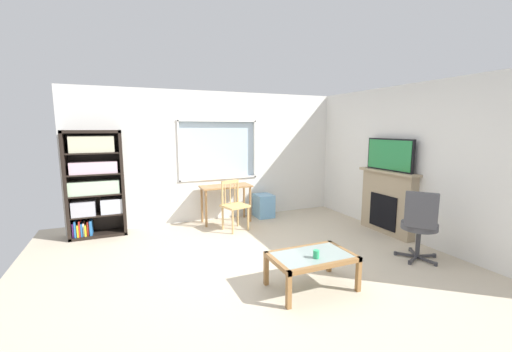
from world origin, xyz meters
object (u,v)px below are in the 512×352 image
bookshelf (95,182)px  wooden_chair (234,205)px  sippy_cup (316,254)px  office_chair (420,222)px  desk_under_window (226,192)px  fireplace (387,202)px  tv (390,155)px  coffee_table (312,259)px  plastic_drawer_unit (264,206)px

bookshelf → wooden_chair: (2.27, -0.62, -0.47)m
bookshelf → sippy_cup: size_ratio=20.08×
wooden_chair → office_chair: (1.90, -2.31, 0.09)m
desk_under_window → office_chair: bearing=-56.3°
fireplace → tv: 0.83m
fireplace → sippy_cup: size_ratio=13.06×
coffee_table → wooden_chair: bearing=92.7°
bookshelf → wooden_chair: bookshelf is taller
bookshelf → plastic_drawer_unit: bearing=-1.0°
bookshelf → coffee_table: bearing=-51.5°
desk_under_window → fireplace: fireplace is taller
bookshelf → desk_under_window: bookshelf is taller
coffee_table → sippy_cup: size_ratio=10.54×
plastic_drawer_unit → sippy_cup: 3.14m
desk_under_window → sippy_cup: 3.00m
plastic_drawer_unit → office_chair: office_chair is taller
tv → sippy_cup: bearing=-151.2°
plastic_drawer_unit → coffee_table: size_ratio=0.50×
desk_under_window → fireplace: bearing=-35.8°
desk_under_window → office_chair: size_ratio=0.99×
office_chair → sippy_cup: (-1.79, -0.17, -0.10)m
tv → wooden_chair: bearing=153.1°
plastic_drawer_unit → sippy_cup: (-0.74, -3.05, 0.22)m
bookshelf → sippy_cup: 3.94m
bookshelf → tv: 5.04m
tv → sippy_cup: (-2.30, -1.26, -0.94)m
bookshelf → coffee_table: 3.88m
desk_under_window → fireplace: size_ratio=0.84×
sippy_cup → fireplace: bearing=28.6°
desk_under_window → bookshelf: bearing=177.3°
coffee_table → fireplace: bearing=26.7°
sippy_cup → tv: bearing=28.8°
wooden_chair → plastic_drawer_unit: wooden_chair is taller
coffee_table → sippy_cup: (-0.01, -0.10, 0.10)m
tv → bookshelf: bearing=158.5°
desk_under_window → tv: size_ratio=1.01×
fireplace → coffee_table: 2.59m
plastic_drawer_unit → sippy_cup: bearing=-103.7°
bookshelf → tv: bookshelf is taller
plastic_drawer_unit → sippy_cup: sippy_cup is taller
tv → plastic_drawer_unit: bearing=131.1°
fireplace → tv: (-0.02, 0.00, 0.83)m
bookshelf → tv: (4.67, -1.84, 0.45)m
wooden_chair → bookshelf: bearing=164.7°
fireplace → office_chair: bearing=-115.4°
wooden_chair → fireplace: fireplace is taller
bookshelf → sippy_cup: bearing=-52.5°
bookshelf → wooden_chair: size_ratio=2.01×
wooden_chair → sippy_cup: 2.48m
plastic_drawer_unit → wooden_chair: bearing=-146.2°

